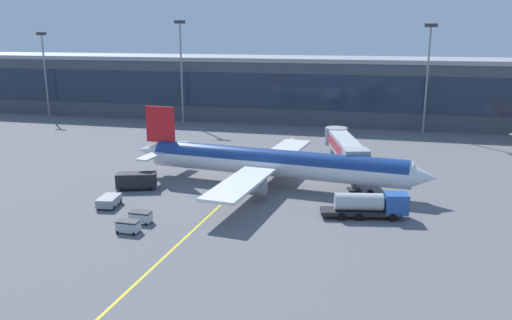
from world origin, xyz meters
TOP-DOWN VIEW (x-y plane):
  - ground_plane at (0.00, 0.00)m, footprint 700.00×700.00m
  - apron_lead_in_line at (-0.25, 2.00)m, footprint 3.41×79.95m
  - terminal_building at (-11.43, 66.09)m, footprint 201.48×20.06m
  - main_airliner at (4.60, 4.72)m, footprint 47.12×37.64m
  - jet_bridge at (14.48, 14.10)m, footprint 8.41×20.05m
  - fuel_tanker at (19.31, -5.57)m, footprint 11.08×4.49m
  - pushback_tug at (-14.91, -9.60)m, footprint 2.79×4.07m
  - lavatory_truck at (-15.02, -1.64)m, footprint 6.23×3.98m
  - baggage_cart_0 at (-8.05, -17.40)m, footprint 2.65×1.62m
  - baggage_cart_1 at (-8.05, -14.20)m, footprint 2.65×1.62m
  - apron_light_mast_0 at (-69.14, 54.13)m, footprint 2.80×0.50m
  - apron_light_mast_1 at (29.63, 54.13)m, footprint 2.80×0.50m
  - apron_light_mast_2 at (-29.63, 54.13)m, footprint 2.80×0.50m

SIDE VIEW (x-z plane):
  - ground_plane at x=0.00m, z-range 0.00..0.00m
  - apron_lead_in_line at x=-0.25m, z-range 0.00..0.01m
  - baggage_cart_0 at x=-8.05m, z-range 0.04..1.52m
  - baggage_cart_1 at x=-8.05m, z-range 0.04..1.52m
  - pushback_tug at x=-14.91m, z-range 0.15..1.55m
  - lavatory_truck at x=-15.02m, z-range 0.17..2.67m
  - fuel_tanker at x=19.31m, z-range 0.12..3.37m
  - main_airliner at x=4.60m, z-range -1.95..9.35m
  - jet_bridge at x=14.48m, z-range 1.51..7.91m
  - terminal_building at x=-11.43m, z-range 0.02..16.43m
  - apron_light_mast_0 at x=-69.14m, z-range 1.97..24.66m
  - apron_light_mast_1 at x=29.63m, z-range 2.01..26.60m
  - apron_light_mast_2 at x=-29.63m, z-range 2.02..27.58m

